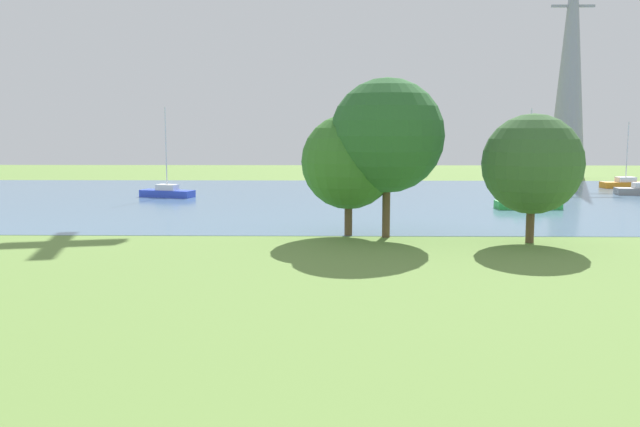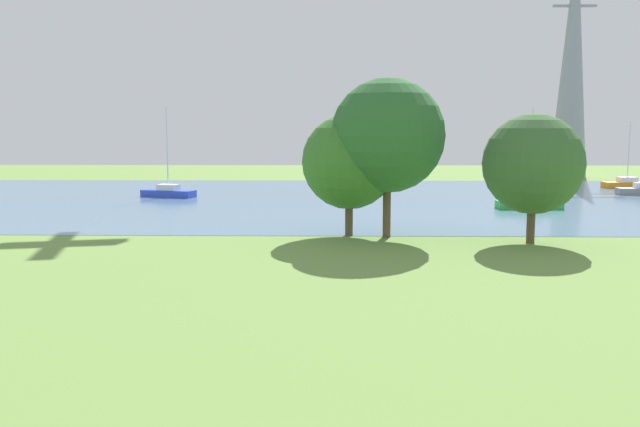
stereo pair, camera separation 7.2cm
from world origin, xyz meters
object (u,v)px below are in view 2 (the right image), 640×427
object	(u,v)px
tree_west_far	(533,164)
tree_west_near	(349,162)
sailboat_orange	(627,184)
electricity_pylon	(572,55)
sailboat_green	(529,203)
tree_east_near	(388,136)
sailboat_blue	(168,192)

from	to	relation	value
tree_west_far	tree_west_near	bearing A→B (deg)	167.21
sailboat_orange	electricity_pylon	world-z (taller)	electricity_pylon
sailboat_green	electricity_pylon	bearing A→B (deg)	67.03
sailboat_green	tree_west_far	distance (m)	16.04
tree_west_far	electricity_pylon	distance (m)	52.90
sailboat_orange	tree_east_near	distance (m)	41.53
sailboat_blue	sailboat_orange	distance (m)	45.32
tree_east_near	sailboat_blue	bearing A→B (deg)	129.13
sailboat_blue	tree_west_far	world-z (taller)	sailboat_blue
tree_west_near	sailboat_blue	bearing A→B (deg)	126.30
tree_west_far	electricity_pylon	bearing A→B (deg)	69.23
sailboat_orange	sailboat_blue	bearing A→B (deg)	-167.48
sailboat_orange	tree_west_near	xyz separation A→B (m)	(-28.79, -30.86, 3.72)
electricity_pylon	sailboat_green	bearing A→B (deg)	-112.97
sailboat_orange	tree_east_near	xyz separation A→B (m)	(-26.70, -31.38, 5.19)
tree_west_far	electricity_pylon	size ratio (longest dim) A/B	0.23
tree_west_near	electricity_pylon	distance (m)	55.11
tree_east_near	tree_west_far	xyz separation A→B (m)	(7.53, -1.66, -1.47)
sailboat_orange	tree_east_near	world-z (taller)	tree_east_near
sailboat_green	tree_west_near	distance (m)	19.23
sailboat_green	electricity_pylon	size ratio (longest dim) A/B	0.25
sailboat_green	electricity_pylon	xyz separation A→B (m)	(14.17, 33.43, 14.27)
tree_west_far	electricity_pylon	world-z (taller)	electricity_pylon
sailboat_blue	tree_east_near	world-z (taller)	tree_east_near
tree_east_near	tree_west_far	size ratio (longest dim) A/B	1.29
sailboat_blue	sailboat_orange	xyz separation A→B (m)	(44.24, 9.82, -0.02)
electricity_pylon	sailboat_blue	bearing A→B (deg)	-149.84
tree_west_near	tree_east_near	xyz separation A→B (m)	(2.09, -0.53, 1.47)
electricity_pylon	sailboat_orange	bearing A→B (deg)	-87.06
sailboat_orange	tree_west_near	world-z (taller)	tree_west_near
tree_east_near	electricity_pylon	xyz separation A→B (m)	(25.91, 46.80, 9.10)
sailboat_blue	sailboat_orange	size ratio (longest dim) A/B	1.18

